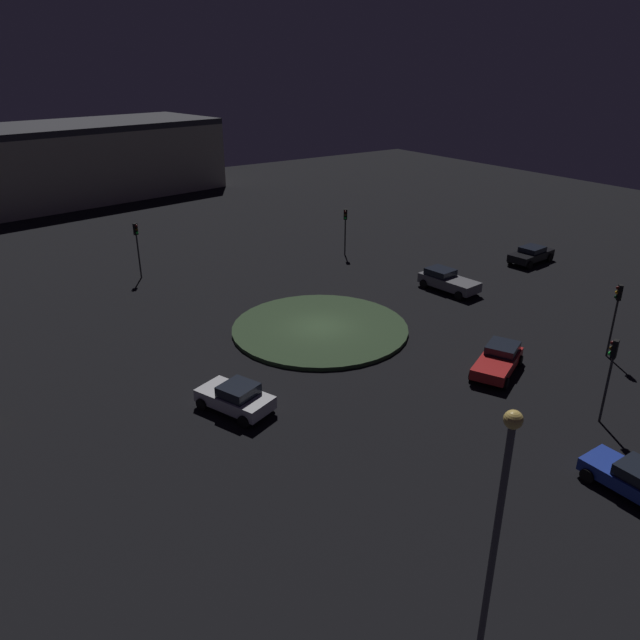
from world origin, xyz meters
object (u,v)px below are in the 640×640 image
(traffic_light_north, at_px, (611,365))
(car_black, at_px, (531,254))
(traffic_light_northwest, at_px, (616,306))
(traffic_light_southwest, at_px, (345,223))
(car_silver, at_px, (236,397))
(traffic_light_south, at_px, (137,240))
(car_blue, at_px, (635,479))
(streetlamp_northeast, at_px, (496,537))
(car_grey, at_px, (447,280))
(store_building, at_px, (84,160))
(car_red, at_px, (498,360))

(traffic_light_north, bearing_deg, car_black, -62.20)
(traffic_light_northwest, relative_size, traffic_light_southwest, 1.09)
(car_black, bearing_deg, car_silver, -173.71)
(traffic_light_southwest, xyz_separation_m, traffic_light_south, (16.84, -4.37, 0.22))
(car_blue, height_order, streetlamp_northeast, streetlamp_northeast)
(car_grey, relative_size, traffic_light_north, 1.09)
(traffic_light_southwest, bearing_deg, traffic_light_north, 30.56)
(streetlamp_northeast, bearing_deg, store_building, -97.73)
(car_black, bearing_deg, store_building, 109.47)
(traffic_light_north, relative_size, streetlamp_northeast, 0.48)
(car_silver, distance_m, store_building, 56.48)
(traffic_light_north, xyz_separation_m, store_building, (5.28, -66.53, 1.34))
(traffic_light_southwest, bearing_deg, car_black, 89.58)
(traffic_light_south, distance_m, streetlamp_northeast, 38.56)
(traffic_light_northwest, height_order, store_building, store_building)
(car_blue, relative_size, streetlamp_northeast, 0.43)
(car_silver, bearing_deg, store_building, -29.14)
(traffic_light_north, height_order, streetlamp_northeast, streetlamp_northeast)
(car_black, relative_size, car_blue, 1.18)
(car_blue, height_order, traffic_light_south, traffic_light_south)
(car_red, bearing_deg, car_blue, 45.01)
(car_silver, distance_m, car_red, 14.55)
(car_red, relative_size, traffic_light_south, 1.04)
(car_blue, bearing_deg, store_building, 1.35)
(car_black, bearing_deg, traffic_light_south, 146.33)
(traffic_light_northwest, distance_m, streetlamp_northeast, 23.83)
(car_grey, bearing_deg, traffic_light_northwest, -7.02)
(streetlamp_northeast, height_order, store_building, streetlamp_northeast)
(car_silver, height_order, traffic_light_northwest, traffic_light_northwest)
(car_silver, height_order, car_blue, car_silver)
(traffic_light_southwest, bearing_deg, streetlamp_northeast, 10.74)
(car_silver, distance_m, traffic_light_south, 22.10)
(traffic_light_south, bearing_deg, store_building, 151.05)
(car_silver, relative_size, traffic_light_south, 0.96)
(car_blue, bearing_deg, streetlamp_northeast, 99.71)
(traffic_light_north, height_order, traffic_light_northwest, traffic_light_northwest)
(car_black, xyz_separation_m, traffic_light_south, (28.40, -15.20, 2.37))
(traffic_light_northwest, xyz_separation_m, traffic_light_southwest, (0.63, -24.47, -0.24))
(car_silver, xyz_separation_m, traffic_light_south, (-3.02, -21.77, 2.37))
(traffic_light_southwest, bearing_deg, car_blue, 25.70)
(car_grey, distance_m, traffic_light_north, 18.31)
(car_blue, xyz_separation_m, traffic_light_northwest, (-10.40, -7.48, 2.45))
(car_grey, relative_size, streetlamp_northeast, 0.53)
(traffic_light_north, distance_m, store_building, 66.75)
(car_red, relative_size, traffic_light_southwest, 1.12)
(car_grey, bearing_deg, car_silver, -79.76)
(traffic_light_southwest, bearing_deg, car_grey, 47.30)
(traffic_light_southwest, bearing_deg, traffic_light_south, -61.85)
(car_red, distance_m, traffic_light_southwest, 22.99)
(traffic_light_north, bearing_deg, traffic_light_southwest, -28.96)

